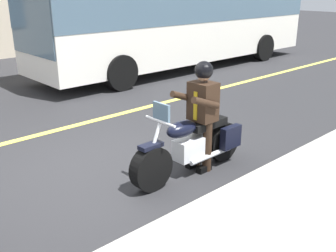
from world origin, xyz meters
TOP-DOWN VIEW (x-y plane):
  - ground_plane at (0.00, 0.00)m, footprint 80.00×80.00m
  - lane_center_stripe at (0.00, -2.00)m, footprint 60.00×0.16m
  - motorcycle_main at (-0.90, 1.18)m, footprint 2.21×0.60m
  - rider_main at (-1.09, 1.18)m, footprint 0.62×0.54m
  - bus_near at (-6.72, -4.95)m, footprint 11.05×2.70m

SIDE VIEW (x-z plane):
  - ground_plane at x=0.00m, z-range 0.00..0.00m
  - lane_center_stripe at x=0.00m, z-range 0.00..0.01m
  - motorcycle_main at x=-0.90m, z-range -0.18..1.08m
  - rider_main at x=-1.09m, z-range 0.17..1.91m
  - bus_near at x=-6.72m, z-range 0.22..3.52m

